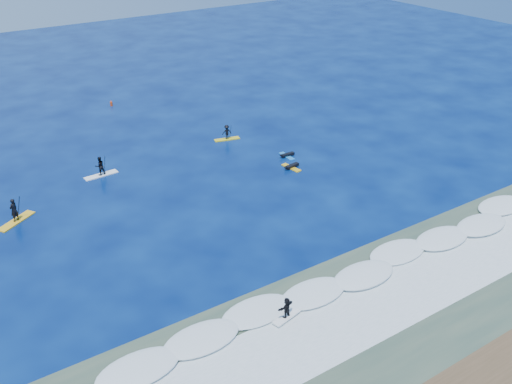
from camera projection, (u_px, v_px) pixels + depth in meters
ground at (265, 216)px, 45.43m from camera, size 160.00×160.00×0.00m
shallow_water at (392, 313)px, 35.13m from camera, size 90.00×13.00×0.01m
breaking_wave at (348, 280)px, 38.07m from camera, size 40.00×6.00×0.30m
whitewater at (380, 304)px, 35.86m from camera, size 34.00×5.00×0.02m
sup_paddler_left at (15, 214)px, 44.36m from camera, size 3.24×2.53×2.34m
sup_paddler_center at (100, 168)px, 51.45m from camera, size 3.11×0.95×2.15m
sup_paddler_right at (227, 133)px, 58.88m from camera, size 2.73×1.25×1.86m
prone_paddler_near at (291, 167)px, 53.14m from camera, size 1.71×2.20×0.45m
prone_paddler_far at (287, 155)px, 55.40m from camera, size 1.62×2.05×0.43m
wave_surfer at (287, 309)px, 34.21m from camera, size 2.08×0.97×1.45m
marker_buoy at (111, 103)px, 68.23m from camera, size 0.30×0.30×0.72m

